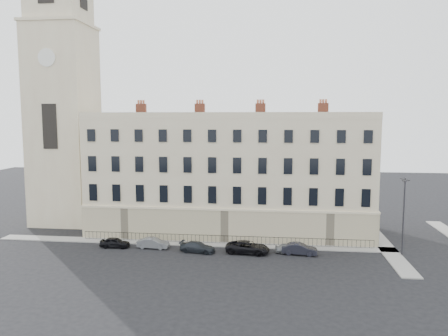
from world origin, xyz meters
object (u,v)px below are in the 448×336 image
at_px(car_c, 198,247).
at_px(car_e, 289,248).
at_px(car_f, 300,249).
at_px(car_b, 153,243).
at_px(streetlamp, 404,213).
at_px(car_a, 115,242).
at_px(car_d, 248,247).

bearing_deg(car_c, car_e, -75.76).
bearing_deg(car_f, car_b, 94.95).
height_order(car_b, car_e, car_b).
height_order(car_b, car_c, car_b).
bearing_deg(streetlamp, car_e, 164.32).
xyz_separation_m(car_a, car_b, (4.53, 0.21, 0.02)).
bearing_deg(car_d, streetlamp, -80.11).
distance_m(car_d, car_e, 4.70).
relative_size(car_c, streetlamp, 0.46).
relative_size(car_d, car_f, 1.26).
xyz_separation_m(car_b, car_c, (5.41, -0.87, -0.02)).
xyz_separation_m(car_d, streetlamp, (16.94, 1.09, 4.14)).
xyz_separation_m(car_b, car_e, (15.74, 0.02, -0.06)).
distance_m(car_b, car_f, 16.85).
bearing_deg(car_a, car_e, -90.04).
height_order(car_a, car_e, car_a).
height_order(car_e, car_f, car_f).
xyz_separation_m(car_c, car_d, (5.67, 0.25, 0.10)).
bearing_deg(car_f, car_d, 98.21).
relative_size(car_c, car_f, 1.04).
relative_size(car_a, car_e, 1.08).
bearing_deg(car_b, car_f, -88.28).
xyz_separation_m(car_d, car_f, (5.76, 0.18, -0.04)).
height_order(car_b, streetlamp, streetlamp).
distance_m(car_a, car_c, 9.97).
height_order(car_c, car_d, car_d).
relative_size(car_c, car_e, 1.26).
xyz_separation_m(car_b, car_d, (11.08, -0.62, 0.07)).
bearing_deg(car_a, streetlamp, -89.51).
bearing_deg(car_c, car_b, 90.14).
xyz_separation_m(car_b, streetlamp, (28.02, 0.47, 4.21)).
distance_m(car_b, streetlamp, 28.34).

